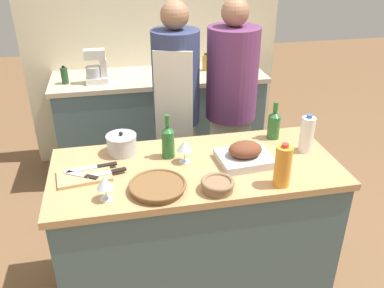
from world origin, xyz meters
name	(u,v)px	position (x,y,z in m)	size (l,w,h in m)	color
ground_plane	(195,283)	(0.00, 0.00, 0.00)	(12.00, 12.00, 0.00)	brown
kitchen_island	(196,229)	(0.00, 0.00, 0.45)	(1.60, 0.71, 0.90)	#4C666B
back_counter	(161,122)	(0.00, 1.57, 0.46)	(1.89, 0.60, 0.92)	#4C666B
back_wall	(153,27)	(0.00, 1.92, 1.27)	(2.39, 0.10, 2.55)	beige
roasting_pan	(245,155)	(0.28, -0.02, 0.95)	(0.31, 0.27, 0.12)	#BCBCC1
wicker_basket	(158,186)	(-0.24, -0.20, 0.92)	(0.29, 0.29, 0.04)	brown
cutting_board	(84,176)	(-0.61, 0.00, 0.91)	(0.30, 0.21, 0.02)	tan
stock_pot	(122,144)	(-0.39, 0.23, 0.96)	(0.18, 0.18, 0.14)	#B7B7BC
mixing_bowl	(218,185)	(0.06, -0.26, 0.93)	(0.17, 0.17, 0.06)	#846647
juice_jug	(283,166)	(0.39, -0.28, 1.01)	(0.08, 0.08, 0.24)	orange
milk_jug	(307,134)	(0.67, 0.04, 1.01)	(0.08, 0.08, 0.23)	white
wine_bottle_green	(168,141)	(-0.13, 0.13, 1.00)	(0.07, 0.07, 0.26)	#28662D
wine_bottle_dark	(274,124)	(0.55, 0.24, 1.00)	(0.08, 0.08, 0.24)	#28662D
wine_glass_left	(185,146)	(-0.05, 0.05, 1.00)	(0.08, 0.08, 0.14)	silver
wine_glass_right	(105,183)	(-0.49, -0.23, 0.99)	(0.08, 0.08, 0.13)	silver
knife_chef	(93,167)	(-0.56, 0.06, 0.92)	(0.28, 0.07, 0.01)	#B7B7BC
knife_paring	(83,175)	(-0.61, -0.02, 0.92)	(0.17, 0.12, 0.01)	#B7B7BC
knife_bread	(108,172)	(-0.48, -0.01, 0.92)	(0.21, 0.07, 0.01)	#B7B7BC
stand_mixer	(96,69)	(-0.54, 1.47, 1.04)	(0.18, 0.14, 0.28)	silver
condiment_bottle_tall	(65,76)	(-0.80, 1.50, 0.99)	(0.06, 0.06, 0.15)	#234C28
condiment_bottle_short	(205,63)	(0.44, 1.62, 0.99)	(0.06, 0.06, 0.16)	#B28E2D
person_cook_aproned	(176,106)	(0.03, 0.82, 0.92)	(0.34, 0.37, 1.67)	beige
person_cook_guest	(231,102)	(0.45, 0.83, 0.92)	(0.38, 0.38, 1.67)	beige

